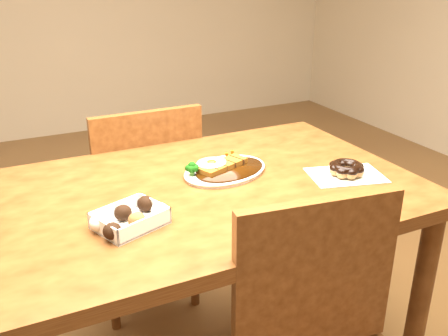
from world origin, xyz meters
name	(u,v)px	position (x,y,z in m)	size (l,w,h in m)	color
table	(208,217)	(0.00, 0.00, 0.65)	(1.20, 0.80, 0.75)	#4A240E
chair_far	(142,200)	(-0.04, 0.53, 0.48)	(0.42, 0.42, 0.87)	#4A240E
katsu_curry_plate	(223,169)	(0.08, 0.07, 0.76)	(0.32, 0.27, 0.05)	white
donut_box	(130,217)	(-0.26, -0.13, 0.77)	(0.19, 0.17, 0.04)	white
pon_de_ring	(346,169)	(0.40, -0.11, 0.77)	(0.25, 0.20, 0.04)	silver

